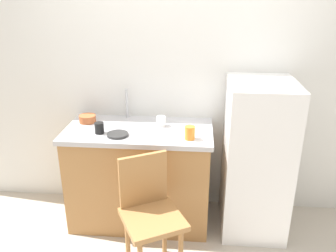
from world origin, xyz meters
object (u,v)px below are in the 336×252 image
(chair, at_px, (150,211))
(cup_orange, at_px, (190,133))
(terracotta_bowl, at_px, (88,119))
(cup_black, at_px, (99,128))
(refrigerator, at_px, (256,159))
(hotplate, at_px, (118,135))
(cup_white, at_px, (161,121))

(chair, bearing_deg, cup_orange, 29.39)
(terracotta_bowl, height_order, cup_black, cup_black)
(terracotta_bowl, height_order, cup_orange, cup_orange)
(refrigerator, relative_size, hotplate, 7.72)
(chair, height_order, cup_white, cup_white)
(cup_white, relative_size, cup_orange, 0.79)
(terracotta_bowl, xyz_separation_m, cup_black, (0.17, -0.23, 0.01))
(hotplate, bearing_deg, cup_orange, -1.47)
(terracotta_bowl, relative_size, hotplate, 0.84)
(refrigerator, relative_size, cup_black, 14.57)
(hotplate, bearing_deg, cup_black, 166.11)
(chair, bearing_deg, terracotta_bowl, 104.11)
(chair, distance_m, terracotta_bowl, 1.03)
(hotplate, relative_size, cup_black, 1.89)
(cup_white, distance_m, cup_black, 0.52)
(terracotta_bowl, xyz_separation_m, cup_white, (0.65, -0.03, 0.01))
(refrigerator, height_order, terracotta_bowl, refrigerator)
(cup_white, bearing_deg, cup_black, -157.31)
(cup_black, distance_m, cup_orange, 0.73)
(chair, xyz_separation_m, cup_black, (-0.46, 0.47, 0.44))
(cup_black, xyz_separation_m, cup_orange, (0.73, -0.05, 0.01))
(cup_white, bearing_deg, terracotta_bowl, 177.20)
(refrigerator, height_order, chair, refrigerator)
(chair, xyz_separation_m, cup_orange, (0.26, 0.41, 0.44))
(hotplate, height_order, cup_black, cup_black)
(hotplate, bearing_deg, chair, -54.28)
(chair, height_order, cup_orange, cup_orange)
(cup_black, bearing_deg, hotplate, -13.89)
(chair, relative_size, cup_orange, 8.35)
(refrigerator, bearing_deg, chair, -144.32)
(hotplate, bearing_deg, terracotta_bowl, 140.36)
(terracotta_bowl, xyz_separation_m, hotplate, (0.33, -0.27, -0.02))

